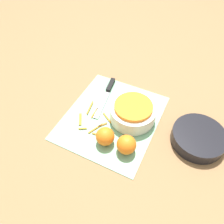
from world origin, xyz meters
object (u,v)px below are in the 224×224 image
Objects in this scene: knife at (108,90)px; orange_left at (105,136)px; orange_right at (126,145)px; bowl_dark at (198,138)px; bowl_speckled at (133,112)px.

orange_left reaches higher than knife.
orange_left is 0.98× the size of orange_right.
orange_right is at bearing -55.19° from bowl_dark.
knife is (-0.09, -0.43, -0.01)m from bowl_dark.
bowl_dark is 2.85× the size of orange_left.
bowl_dark is 2.79× the size of orange_right.
bowl_speckled is at bearing -88.77° from bowl_dark.
bowl_dark is at bearing 117.06° from orange_left.
knife is at bearing -141.28° from orange_right.
knife is (-0.10, -0.16, -0.03)m from bowl_speckled.
orange_right is (0.15, 0.04, -0.00)m from bowl_speckled.
orange_left is at bearing -62.94° from bowl_dark.
bowl_speckled is 0.16m from orange_right.
bowl_speckled reaches higher than knife.
knife is 3.47× the size of orange_right.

